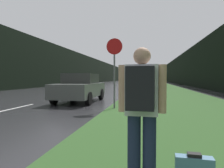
# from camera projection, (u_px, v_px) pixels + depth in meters

# --- Properties ---
(grass_verge) EXTENTS (6.00, 240.00, 0.02)m
(grass_verge) POSITION_uv_depth(u_px,v_px,m) (155.00, 85.00, 38.22)
(grass_verge) COLOR #2D5123
(grass_verge) RESTS_ON ground_plane
(lane_stripe_b) EXTENTS (0.12, 3.00, 0.01)m
(lane_stripe_b) POSITION_uv_depth(u_px,v_px,m) (12.00, 109.00, 8.19)
(lane_stripe_b) COLOR silver
(lane_stripe_b) RESTS_ON ground_plane
(lane_stripe_c) EXTENTS (0.12, 3.00, 0.01)m
(lane_stripe_c) POSITION_uv_depth(u_px,v_px,m) (74.00, 95.00, 15.08)
(lane_stripe_c) COLOR silver
(lane_stripe_c) RESTS_ON ground_plane
(lane_stripe_d) EXTENTS (0.12, 3.00, 0.01)m
(lane_stripe_d) POSITION_uv_depth(u_px,v_px,m) (97.00, 89.00, 21.96)
(lane_stripe_d) COLOR silver
(lane_stripe_d) RESTS_ON ground_plane
(treeline_far_side) EXTENTS (2.00, 140.00, 6.58)m
(treeline_far_side) POSITION_uv_depth(u_px,v_px,m) (87.00, 70.00, 50.91)
(treeline_far_side) COLOR black
(treeline_far_side) RESTS_ON ground_plane
(treeline_near_side) EXTENTS (2.00, 140.00, 5.89)m
(treeline_near_side) POSITION_uv_depth(u_px,v_px,m) (180.00, 71.00, 46.90)
(treeline_near_side) COLOR black
(treeline_near_side) RESTS_ON ground_plane
(stop_sign) EXTENTS (0.66, 0.07, 2.89)m
(stop_sign) POSITION_uv_depth(u_px,v_px,m) (114.00, 66.00, 8.19)
(stop_sign) COLOR slate
(stop_sign) RESTS_ON ground_plane
(hitchhiker_with_backpack) EXTENTS (0.57, 0.42, 1.63)m
(hitchhiker_with_backpack) POSITION_uv_depth(u_px,v_px,m) (142.00, 106.00, 2.33)
(hitchhiker_with_backpack) COLOR #1E2847
(hitchhiker_with_backpack) RESTS_ON ground_plane
(car_passing_near) EXTENTS (1.94, 4.00, 1.50)m
(car_passing_near) POSITION_uv_depth(u_px,v_px,m) (80.00, 88.00, 10.67)
(car_passing_near) COLOR #4C514C
(car_passing_near) RESTS_ON ground_plane
(car_passing_far) EXTENTS (2.04, 4.56, 1.33)m
(car_passing_far) POSITION_uv_depth(u_px,v_px,m) (131.00, 81.00, 41.75)
(car_passing_far) COLOR #BCBCBC
(car_passing_far) RESTS_ON ground_plane
(delivery_truck) EXTENTS (2.61, 6.84, 3.70)m
(delivery_truck) POSITION_uv_depth(u_px,v_px,m) (126.00, 76.00, 68.25)
(delivery_truck) COLOR #6E684F
(delivery_truck) RESTS_ON ground_plane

